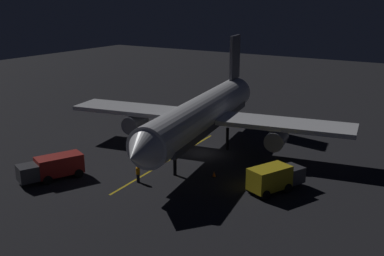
{
  "coord_description": "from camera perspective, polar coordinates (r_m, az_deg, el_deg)",
  "views": [
    {
      "loc": [
        -26.43,
        44.04,
        17.6
      ],
      "look_at": [
        0.0,
        2.0,
        3.5
      ],
      "focal_mm": 43.69,
      "sensor_mm": 36.0,
      "label": 1
    }
  ],
  "objects": [
    {
      "name": "traffic_cone_near_left",
      "position": [
        46.28,
        7.46,
        -6.31
      ],
      "size": [
        0.5,
        0.5,
        0.55
      ],
      "color": "#EA590F",
      "rests_on": "ground_plane"
    },
    {
      "name": "baggage_truck",
      "position": [
        48.31,
        -16.58,
        -4.66
      ],
      "size": [
        4.4,
        6.56,
        2.34
      ],
      "color": "maroon",
      "rests_on": "ground_plane"
    },
    {
      "name": "ground_crew_worker",
      "position": [
        46.0,
        -6.61,
        -5.57
      ],
      "size": [
        0.4,
        0.4,
        1.74
      ],
      "color": "black",
      "rests_on": "ground_plane"
    },
    {
      "name": "catering_truck",
      "position": [
        44.22,
        10.0,
        -6.08
      ],
      "size": [
        4.2,
        6.1,
        2.48
      ],
      "color": "gold",
      "rests_on": "ground_plane"
    },
    {
      "name": "ground_plane",
      "position": [
        54.33,
        1.12,
        -3.17
      ],
      "size": [
        180.0,
        180.0,
        0.2
      ],
      "primitive_type": "cube",
      "color": "black"
    },
    {
      "name": "traffic_cone_near_right",
      "position": [
        47.37,
        2.71,
        -5.65
      ],
      "size": [
        0.5,
        0.5,
        0.55
      ],
      "color": "#EA590F",
      "rests_on": "ground_plane"
    },
    {
      "name": "apron_guide_stripe",
      "position": [
        52.03,
        -2.81,
        -3.94
      ],
      "size": [
        1.79,
        21.35,
        0.01
      ],
      "primitive_type": "cube",
      "rotation": [
        0.0,
        0.0,
        0.07
      ],
      "color": "gold",
      "rests_on": "ground_plane"
    },
    {
      "name": "airliner",
      "position": [
        53.55,
        1.38,
        1.67
      ],
      "size": [
        33.94,
        34.33,
        12.53
      ],
      "color": "white",
      "rests_on": "ground_plane"
    }
  ]
}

